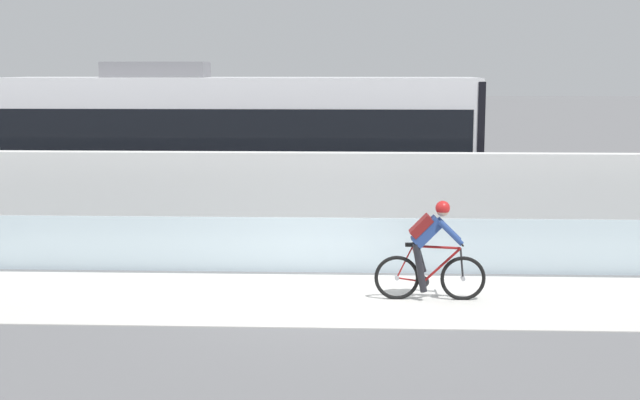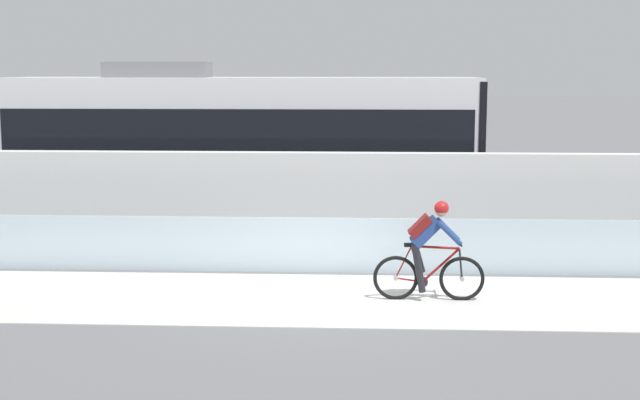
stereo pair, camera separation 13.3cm
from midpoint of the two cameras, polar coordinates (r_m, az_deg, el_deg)
ground_plane at (r=14.09m, az=0.76°, el=-6.49°), size 200.00×200.00×0.00m
bike_path_deck at (r=14.09m, az=0.76°, el=-6.47°), size 32.00×3.20×0.01m
glass_parapet at (r=15.77m, az=1.02°, el=-2.97°), size 32.00×0.05×1.00m
concrete_barrier_wall at (r=17.45m, az=1.21°, el=-0.16°), size 32.00×0.36×2.01m
tram_rail_near at (r=20.07m, az=1.41°, el=-1.89°), size 32.00×0.08×0.01m
tram_rail_far at (r=21.48m, az=1.51°, el=-1.19°), size 32.00×0.08×0.01m
tram at (r=20.71m, az=-4.93°, el=3.68°), size 11.06×2.54×3.81m
cyclist_on_bike at (r=13.93m, az=7.39°, el=-3.35°), size 1.77×0.58×1.61m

